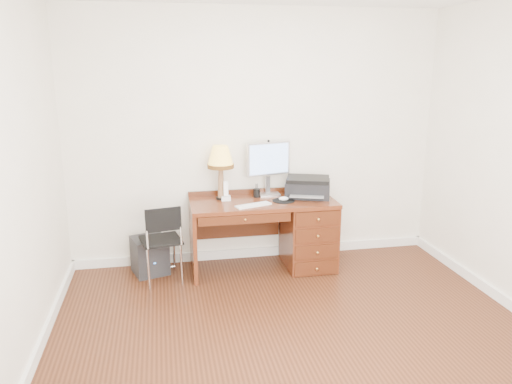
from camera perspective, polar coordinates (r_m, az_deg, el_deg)
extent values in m
plane|color=#36190C|center=(4.20, 4.74, -16.07)|extent=(4.00, 4.00, 0.00)
plane|color=white|center=(5.38, 0.04, 6.18)|extent=(4.00, 0.00, 4.00)
plane|color=white|center=(3.70, -26.16, 0.72)|extent=(0.00, 3.50, 3.50)
cube|color=white|center=(5.70, 0.07, -6.87)|extent=(4.00, 0.03, 0.10)
cube|color=white|center=(4.17, -23.86, -16.86)|extent=(0.03, 3.50, 0.10)
cube|color=#5E2713|center=(5.17, 0.78, -1.22)|extent=(1.50, 0.65, 0.04)
cube|color=#5E2713|center=(5.40, 5.99, -4.76)|extent=(0.50, 0.61, 0.71)
cube|color=#5E2713|center=(5.19, -7.18, -5.61)|extent=(0.04, 0.61, 0.71)
cube|color=#4A1F0E|center=(5.48, -2.31, -3.21)|extent=(0.96, 0.03, 0.39)
cube|color=#4A1F0E|center=(4.86, -1.27, -3.13)|extent=(0.91, 0.03, 0.09)
sphere|color=#BF8C3F|center=(5.10, 7.07, -5.98)|extent=(0.03, 0.03, 0.03)
cube|color=silver|center=(5.39, 1.55, -0.25)|extent=(0.25, 0.21, 0.01)
cube|color=silver|center=(5.41, 1.44, 0.87)|extent=(0.06, 0.04, 0.18)
cube|color=silver|center=(5.33, 1.51, 3.83)|extent=(0.49, 0.17, 0.36)
cube|color=#4C8CF2|center=(5.31, 1.56, 3.79)|extent=(0.44, 0.12, 0.32)
cube|color=white|center=(4.98, -0.32, -1.51)|extent=(0.38, 0.22, 0.01)
cylinder|color=black|center=(5.16, 3.17, -1.00)|extent=(0.23, 0.23, 0.01)
ellipsoid|color=white|center=(5.15, 3.17, -0.76)|extent=(0.10, 0.07, 0.04)
cube|color=black|center=(5.35, 5.94, 0.39)|extent=(0.56, 0.49, 0.16)
cube|color=black|center=(5.32, 5.97, 1.46)|extent=(0.53, 0.47, 0.04)
cylinder|color=black|center=(5.24, -3.99, -0.69)|extent=(0.11, 0.11, 0.02)
cone|color=olive|center=(5.19, -4.03, 1.19)|extent=(0.07, 0.07, 0.33)
cone|color=#FFCE50|center=(5.14, -4.08, 4.13)|extent=(0.27, 0.27, 0.21)
cylinder|color=#593814|center=(5.16, -4.06, 2.99)|extent=(0.27, 0.27, 0.04)
cube|color=white|center=(5.19, -3.45, -0.70)|extent=(0.10, 0.10, 0.04)
cube|color=white|center=(5.17, -3.46, 0.35)|extent=(0.05, 0.07, 0.16)
cylinder|color=black|center=(5.29, 0.08, -0.11)|extent=(0.07, 0.07, 0.09)
cube|color=black|center=(5.07, -10.82, -5.42)|extent=(0.44, 0.44, 0.02)
cube|color=black|center=(4.81, -10.96, -3.17)|extent=(0.34, 0.09, 0.23)
cylinder|color=silver|center=(5.30, -12.48, -7.07)|extent=(0.02, 0.02, 0.43)
cylinder|color=silver|center=(5.29, -8.96, -6.91)|extent=(0.02, 0.02, 0.43)
cylinder|color=silver|center=(5.00, -12.56, -8.43)|extent=(0.02, 0.02, 0.43)
cylinder|color=silver|center=(4.99, -8.82, -8.26)|extent=(0.02, 0.02, 0.43)
cylinder|color=silver|center=(4.84, -12.83, -4.11)|extent=(0.02, 0.02, 0.38)
cylinder|color=silver|center=(4.83, -9.00, -3.93)|extent=(0.02, 0.02, 0.38)
cube|color=black|center=(5.34, -12.04, -7.09)|extent=(0.41, 0.41, 0.39)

